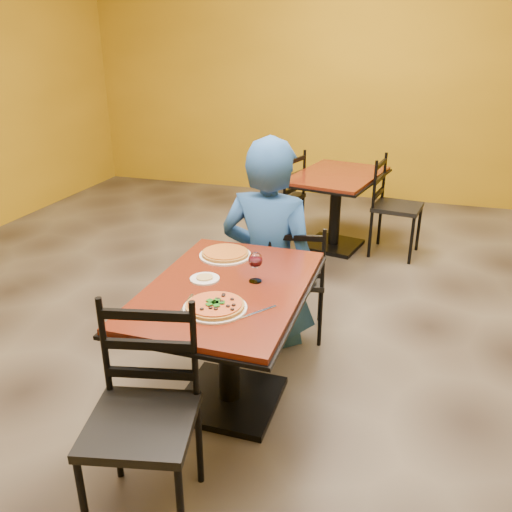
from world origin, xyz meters
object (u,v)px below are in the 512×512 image
(table_main, at_px, (228,317))
(chair_main_far, at_px, (297,277))
(pizza_main, at_px, (215,305))
(wine_glass, at_px, (255,266))
(table_second, at_px, (336,194))
(plate_main, at_px, (215,308))
(pizza_far, at_px, (225,253))
(chair_second_right, at_px, (397,208))
(chair_second_left, at_px, (278,197))
(plate_far, at_px, (225,255))
(diner, at_px, (269,242))
(side_plate, at_px, (205,279))
(chair_main_near, at_px, (141,426))

(table_main, xyz_separation_m, chair_main_far, (0.17, 0.89, -0.13))
(chair_main_far, xyz_separation_m, pizza_main, (-0.14, -1.16, 0.35))
(wine_glass, bearing_deg, pizza_main, -104.45)
(pizza_main, bearing_deg, table_second, 87.70)
(plate_main, relative_size, pizza_far, 1.11)
(table_main, bearing_deg, chair_main_far, 79.13)
(chair_second_right, height_order, pizza_far, chair_second_right)
(table_second, bearing_deg, chair_second_right, 0.00)
(chair_second_left, distance_m, wine_glass, 2.61)
(plate_main, relative_size, plate_far, 1.00)
(pizza_main, xyz_separation_m, pizza_far, (-0.19, 0.63, 0.00))
(chair_second_left, bearing_deg, wine_glass, 28.54)
(diner, bearing_deg, table_main, 94.45)
(chair_second_right, relative_size, plate_main, 3.02)
(chair_second_right, xyz_separation_m, pizza_far, (-0.89, -2.24, 0.30))
(chair_second_left, xyz_separation_m, plate_far, (0.29, -2.24, 0.29))
(chair_second_left, height_order, side_plate, chair_second_left)
(table_second, xyz_separation_m, pizza_main, (-0.12, -2.87, 0.22))
(table_second, bearing_deg, wine_glass, -90.54)
(table_second, relative_size, wine_glass, 6.90)
(chair_main_near, height_order, chair_second_right, chair_main_near)
(table_main, bearing_deg, chair_main_near, -95.25)
(table_second, xyz_separation_m, chair_second_right, (0.59, 0.00, -0.08))
(diner, bearing_deg, chair_second_left, -71.77)
(chair_main_far, distance_m, pizza_main, 1.22)
(chair_main_near, height_order, plate_main, chair_main_near)
(chair_main_near, height_order, pizza_main, chair_main_near)
(chair_second_right, relative_size, wine_glass, 5.20)
(chair_main_near, height_order, diner, diner)
(chair_main_near, bearing_deg, table_second, 73.53)
(chair_main_near, xyz_separation_m, chair_second_right, (0.81, 3.44, -0.01))
(plate_far, bearing_deg, chair_second_right, 68.33)
(table_main, relative_size, side_plate, 7.69)
(chair_main_near, bearing_deg, wine_glass, 64.89)
(wine_glass, bearing_deg, table_main, -144.04)
(table_second, distance_m, wine_glass, 2.53)
(table_main, bearing_deg, diner, 89.77)
(plate_main, bearing_deg, plate_far, 106.35)
(diner, relative_size, plate_far, 4.55)
(chair_main_far, bearing_deg, chair_second_right, -119.22)
(side_plate, bearing_deg, chair_main_near, -85.78)
(plate_main, height_order, pizza_far, pizza_far)
(chair_main_far, bearing_deg, plate_far, 47.35)
(chair_main_far, distance_m, side_plate, 0.98)
(pizza_far, bearing_deg, chair_main_near, -86.47)
(table_main, relative_size, diner, 0.87)
(pizza_main, xyz_separation_m, wine_glass, (0.09, 0.36, 0.07))
(table_second, bearing_deg, diner, -94.63)
(table_second, xyz_separation_m, wine_glass, (-0.02, -2.52, 0.29))
(diner, distance_m, plate_main, 1.05)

